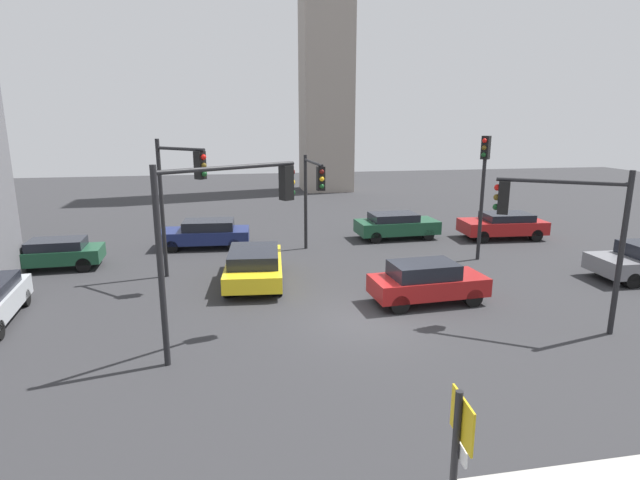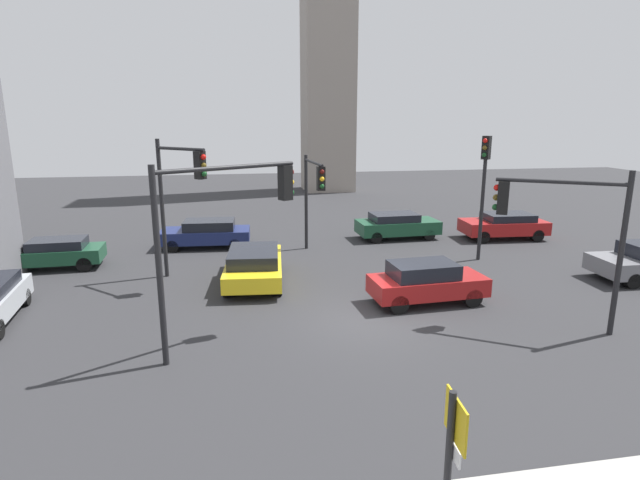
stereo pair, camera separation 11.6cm
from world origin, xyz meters
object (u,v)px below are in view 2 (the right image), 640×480
Objects in this scene: direction_sign at (450,463)px; traffic_light_3 at (559,218)px; traffic_light_4 at (227,213)px; car_2 at (254,265)px; traffic_light_1 at (180,185)px; car_1 at (397,225)px; car_0 at (504,225)px; car_3 at (426,282)px; traffic_light_2 at (484,175)px; car_4 at (55,253)px; traffic_light_0 at (313,186)px; car_7 at (206,233)px.

direction_sign is 10.45m from traffic_light_3.
traffic_light_4 is 1.05× the size of car_2.
traffic_light_4 reaches higher than traffic_light_3.
traffic_light_1 reaches higher than car_1.
car_3 is (-7.72, -8.47, 0.03)m from car_0.
car_2 is (-8.69, 5.84, -2.65)m from traffic_light_3.
traffic_light_3 is at bearing 53.71° from direction_sign.
car_1 is at bearing -53.68° from traffic_light_3.
traffic_light_2 reaches higher than car_0.
traffic_light_2 is 1.07× the size of traffic_light_4.
traffic_light_2 is at bearing 48.22° from traffic_light_1.
car_4 is (-16.92, 9.25, -2.69)m from traffic_light_3.
traffic_light_1 is at bearing -154.23° from car_1.
traffic_light_2 is at bearing -76.14° from car_2.
car_1 is at bearing -172.39° from car_4.
car_3 is (-4.43, -4.85, -3.06)m from traffic_light_2.
traffic_light_4 is at bearing 127.50° from car_4.
traffic_light_1 is at bearing 151.18° from car_3.
traffic_light_0 reaches higher than car_1.
traffic_light_3 is 1.09× the size of car_0.
traffic_light_2 is at bearing 73.29° from traffic_light_0.
traffic_light_3 is at bearing -118.70° from car_2.
traffic_light_3 is at bearing 149.11° from car_4.
traffic_light_2 is 1.12× the size of car_2.
traffic_light_2 is 1.14× the size of traffic_light_3.
car_2 is at bearing 146.53° from car_3.
direction_sign is at bearing -6.53° from traffic_light_0.
traffic_light_3 is (-1.46, -7.39, -0.44)m from traffic_light_2.
traffic_light_0 reaches higher than car_3.
direction_sign is 20.09m from car_7.
traffic_light_4 is 1.28× the size of car_3.
traffic_light_1 is 1.24× the size of car_0.
traffic_light_3 is 12.36m from car_1.
direction_sign is at bearing -28.04° from traffic_light_1.
car_0 is 1.02× the size of car_1.
traffic_light_3 is at bearing 135.88° from car_7.
traffic_light_0 is 0.88× the size of traffic_light_4.
traffic_light_1 is 1.13× the size of traffic_light_3.
traffic_light_4 is 1.30× the size of car_4.
traffic_light_0 is (0.99, 16.92, 1.43)m from direction_sign.
car_3 is at bearing 18.95° from traffic_light_1.
traffic_light_2 reaches higher than traffic_light_4.
car_7 is at bearing 127.70° from traffic_light_1.
car_7 is (-2.04, 6.04, -0.01)m from car_2.
car_3 is at bearing 74.50° from direction_sign.
traffic_light_0 is at bearing -35.97° from car_2.
car_4 is (-11.11, 0.11, -2.59)m from traffic_light_0.
car_1 reaches higher than car_4.
car_1 is 9.88m from car_7.
traffic_light_4 is at bearing 175.63° from car_2.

